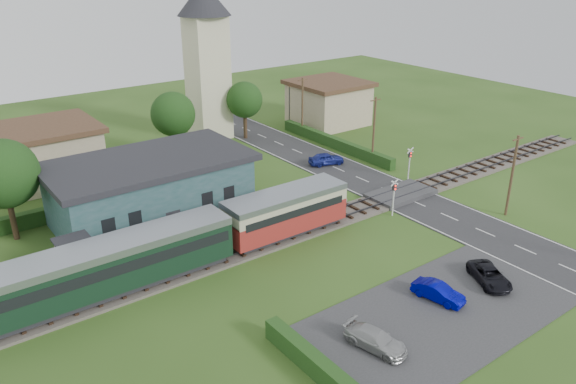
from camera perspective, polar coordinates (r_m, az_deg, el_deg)
ground at (r=44.29m, az=4.41°, el=-4.35°), size 120.00×120.00×0.00m
railway_track at (r=45.59m, az=2.78°, el=-3.30°), size 76.00×3.20×0.49m
road at (r=50.81m, az=13.01°, el=-1.12°), size 6.00×70.00×0.05m
car_park at (r=36.35m, az=15.22°, el=-11.85°), size 17.00×9.00×0.08m
crossing_deck at (r=51.91m, az=11.38°, el=-0.20°), size 6.20×3.40×0.45m
platform at (r=43.18m, az=-10.36°, el=-5.11°), size 30.00×3.00×0.45m
equipment_hut at (r=40.16m, az=-20.77°, el=-6.18°), size 2.30×2.30×2.55m
station_building at (r=46.97m, az=-13.77°, el=0.31°), size 16.00×9.00×5.30m
train at (r=36.88m, az=-22.01°, el=-8.34°), size 43.20×2.90×3.40m
church_tower at (r=66.08m, az=-8.30°, el=14.07°), size 6.00×6.00×17.60m
house_west at (r=58.28m, az=-23.87°, el=3.54°), size 10.80×8.80×5.50m
house_east at (r=72.71m, az=4.14°, el=9.08°), size 8.80×8.80×5.50m
hedge_carpark at (r=30.37m, az=3.38°, el=-17.57°), size 0.80×9.00×1.20m
hedge_roadside at (r=63.85m, az=4.76°, el=5.01°), size 0.80×18.00×1.20m
hedge_station at (r=51.65m, az=-15.57°, el=-0.23°), size 22.00×0.80×1.30m
tree_a at (r=46.36m, az=-26.95°, el=1.65°), size 5.20×5.20×8.00m
tree_b at (r=59.71m, az=-11.60°, el=7.75°), size 4.60×4.60×7.34m
tree_c at (r=66.11m, az=-4.45°, el=9.31°), size 4.20×4.20×6.78m
utility_pole_b at (r=49.50m, az=21.80°, el=1.63°), size 1.40×0.22×7.00m
utility_pole_c at (r=58.79m, az=8.72°, el=6.31°), size 1.40×0.22×7.00m
utility_pole_d at (r=67.43m, az=1.47°, el=8.74°), size 1.40×0.22×7.00m
crossing_signal_near at (r=47.21m, az=10.72°, el=-0.02°), size 0.84×0.28×3.28m
crossing_signal_far at (r=55.23m, az=12.26°, el=3.30°), size 0.84×0.28×3.28m
streetlamp_east at (r=72.49m, az=0.14°, el=9.30°), size 0.30×0.30×5.15m
car_on_road at (r=58.50m, az=3.91°, el=3.39°), size 3.94×2.51×1.25m
car_park_blue at (r=37.25m, az=15.00°, el=-9.79°), size 1.82×3.53×1.11m
car_park_silver at (r=32.55m, az=8.88°, el=-14.59°), size 2.33×3.99×1.09m
car_park_dark at (r=40.05m, az=19.79°, el=-7.98°), size 3.29×4.18×1.05m
pedestrian_near at (r=45.47m, az=-2.54°, el=-1.86°), size 0.59×0.43×1.49m
pedestrian_far at (r=41.06m, az=-18.83°, el=-6.02°), size 0.76×0.89×1.59m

